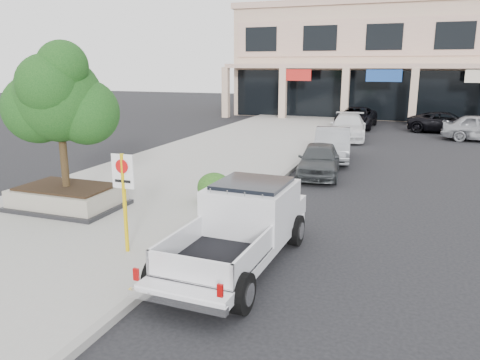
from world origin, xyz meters
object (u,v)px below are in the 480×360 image
(curb_car_d, at_px, (356,118))
(planter, at_px, (68,197))
(lot_car_d, at_px, (446,122))
(curb_car_a, at_px, (319,160))
(curb_car_c, at_px, (348,127))
(pickup_truck, at_px, (236,229))
(planter_tree, at_px, (66,99))
(curb_car_b, at_px, (332,144))
(no_parking_sign, at_px, (124,189))

(curb_car_d, bearing_deg, planter, -102.12)
(planter, height_order, lot_car_d, lot_car_d)
(planter, distance_m, curb_car_a, 9.67)
(curb_car_a, xyz_separation_m, lot_car_d, (5.50, 15.32, 0.01))
(curb_car_c, distance_m, curb_car_d, 5.55)
(pickup_truck, bearing_deg, curb_car_d, 92.71)
(planter_tree, bearing_deg, curb_car_c, 71.53)
(curb_car_a, height_order, curb_car_d, curb_car_d)
(planter_tree, distance_m, curb_car_c, 18.65)
(curb_car_a, bearing_deg, pickup_truck, -97.26)
(pickup_truck, relative_size, lot_car_d, 1.12)
(planter, relative_size, planter_tree, 0.80)
(curb_car_d, bearing_deg, pickup_truck, -87.24)
(planter, height_order, curb_car_b, curb_car_b)
(curb_car_b, relative_size, curb_car_c, 0.90)
(planter_tree, relative_size, pickup_truck, 0.73)
(no_parking_sign, distance_m, pickup_truck, 2.69)
(curb_car_c, bearing_deg, curb_car_b, -93.67)
(pickup_truck, distance_m, curb_car_a, 9.31)
(planter, distance_m, pickup_truck, 6.47)
(planter_tree, bearing_deg, curb_car_b, 60.69)
(curb_car_a, height_order, curb_car_c, curb_car_c)
(curb_car_d, height_order, lot_car_d, curb_car_d)
(pickup_truck, distance_m, curb_car_c, 19.57)
(lot_car_d, bearing_deg, curb_car_a, 166.27)
(planter_tree, bearing_deg, curb_car_a, 50.01)
(curb_car_a, height_order, lot_car_d, lot_car_d)
(planter_tree, relative_size, curb_car_d, 0.76)
(pickup_truck, bearing_deg, lot_car_d, 79.22)
(curb_car_b, bearing_deg, planter_tree, -127.18)
(no_parking_sign, xyz_separation_m, curb_car_b, (2.54, 13.21, -0.88))
(no_parking_sign, height_order, curb_car_a, no_parking_sign)
(curb_car_b, distance_m, lot_car_d, 13.06)
(no_parking_sign, distance_m, curb_car_a, 10.10)
(curb_car_a, bearing_deg, lot_car_d, 63.26)
(lot_car_d, bearing_deg, planter, 158.75)
(lot_car_d, bearing_deg, curb_car_b, 160.89)
(curb_car_b, distance_m, curb_car_c, 6.76)
(no_parking_sign, height_order, curb_car_b, no_parking_sign)
(no_parking_sign, bearing_deg, planter_tree, 144.74)
(no_parking_sign, xyz_separation_m, curb_car_d, (2.19, 25.52, -0.90))
(curb_car_a, bearing_deg, planter, -137.01)
(curb_car_b, bearing_deg, curb_car_d, 83.74)
(no_parking_sign, distance_m, curb_car_d, 25.63)
(planter, bearing_deg, curb_car_c, 71.29)
(planter, distance_m, curb_car_c, 18.65)
(planter, height_order, curb_car_c, curb_car_c)
(no_parking_sign, relative_size, curb_car_c, 0.45)
(curb_car_c, bearing_deg, pickup_truck, -94.68)
(pickup_truck, height_order, curb_car_a, pickup_truck)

